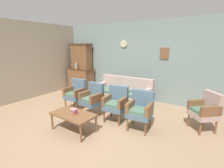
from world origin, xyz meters
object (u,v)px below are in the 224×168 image
object	(u,v)px
armchair_near_couch_end	(76,93)
armchair_near_cabinet	(92,98)
vase_on_cabinet	(76,66)
book_stack_on_table	(74,111)
floral_couch	(123,96)
armchair_by_doorway	(140,109)
side_cabinet	(81,79)
coffee_table	(73,115)
armchair_row_middle	(116,102)
wingback_chair_by_fireplace	(205,109)

from	to	relation	value
armchair_near_couch_end	armchair_near_cabinet	bearing A→B (deg)	-6.97
vase_on_cabinet	armchair_near_cabinet	xyz separation A→B (m)	(2.20, -1.54, -0.56)
vase_on_cabinet	book_stack_on_table	size ratio (longest dim) A/B	1.64
floral_couch	armchair_near_cabinet	world-z (taller)	same
armchair_near_cabinet	armchair_by_doorway	size ratio (longest dim) A/B	1.00
armchair_near_couch_end	book_stack_on_table	distance (m)	1.40
vase_on_cabinet	armchair_near_couch_end	bearing A→B (deg)	-45.10
side_cabinet	coffee_table	distance (m)	3.55
armchair_near_cabinet	armchair_row_middle	size ratio (longest dim) A/B	1.00
armchair_near_couch_end	armchair_row_middle	distance (m)	1.47
armchair_near_cabinet	floral_couch	bearing A→B (deg)	73.58
book_stack_on_table	armchair_near_couch_end	bearing A→B (deg)	134.77
armchair_near_couch_end	wingback_chair_by_fireplace	xyz separation A→B (m)	(3.41, 0.73, 0.00)
coffee_table	book_stack_on_table	size ratio (longest dim) A/B	6.49
armchair_near_cabinet	book_stack_on_table	distance (m)	0.94
coffee_table	book_stack_on_table	world-z (taller)	book_stack_on_table
floral_couch	armchair_row_middle	world-z (taller)	same
coffee_table	armchair_near_cabinet	bearing A→B (deg)	103.35
side_cabinet	armchair_by_doorway	world-z (taller)	side_cabinet
vase_on_cabinet	armchair_by_doorway	world-z (taller)	vase_on_cabinet
side_cabinet	wingback_chair_by_fireplace	bearing A→B (deg)	-10.69
vase_on_cabinet	floral_couch	xyz separation A→B (m)	(2.52, -0.45, -0.73)
wingback_chair_by_fireplace	floral_couch	bearing A→B (deg)	173.23
armchair_by_doorway	wingback_chair_by_fireplace	distance (m)	1.47
armchair_row_middle	coffee_table	bearing A→B (deg)	-117.34
wingback_chair_by_fireplace	vase_on_cabinet	bearing A→B (deg)	171.51
armchair_by_doorway	wingback_chair_by_fireplace	xyz separation A→B (m)	(1.24, 0.79, 0.00)
vase_on_cabinet	coffee_table	world-z (taller)	vase_on_cabinet
side_cabinet	armchair_by_doorway	xyz separation A→B (m)	(3.58, -1.70, 0.03)
side_cabinet	armchair_row_middle	xyz separation A→B (m)	(2.88, -1.65, 0.03)
coffee_table	side_cabinet	bearing A→B (deg)	132.10
armchair_row_middle	side_cabinet	bearing A→B (deg)	150.18
armchair_row_middle	coffee_table	world-z (taller)	armchair_row_middle
armchair_row_middle	wingback_chair_by_fireplace	distance (m)	2.07
floral_couch	wingback_chair_by_fireplace	size ratio (longest dim) A/B	2.03
armchair_by_doorway	side_cabinet	bearing A→B (deg)	154.63
armchair_near_couch_end	coffee_table	bearing A→B (deg)	-45.79
side_cabinet	floral_couch	size ratio (longest dim) A/B	0.63
armchair_by_doorway	wingback_chair_by_fireplace	size ratio (longest dim) A/B	1.00
armchair_near_couch_end	coffee_table	size ratio (longest dim) A/B	0.90
side_cabinet	armchair_row_middle	world-z (taller)	side_cabinet
vase_on_cabinet	side_cabinet	bearing A→B (deg)	78.76
floral_couch	armchair_near_couch_end	distance (m)	1.48
floral_couch	book_stack_on_table	bearing A→B (deg)	-92.50
coffee_table	vase_on_cabinet	bearing A→B (deg)	134.62
armchair_near_couch_end	armchair_row_middle	bearing A→B (deg)	-0.65
side_cabinet	book_stack_on_table	distance (m)	3.56
side_cabinet	floral_couch	distance (m)	2.57
armchair_row_middle	book_stack_on_table	xyz separation A→B (m)	(-0.48, -0.98, -0.01)
wingback_chair_by_fireplace	armchair_near_cabinet	bearing A→B (deg)	-162.84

